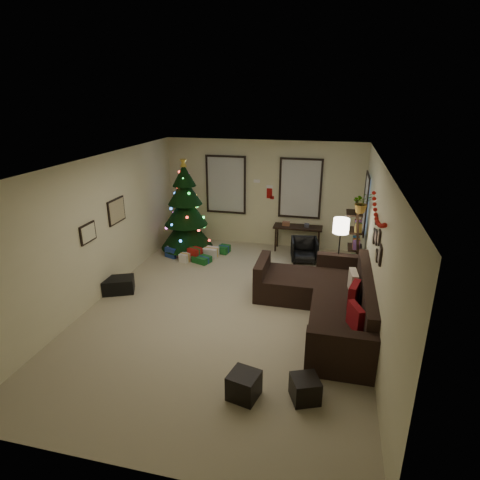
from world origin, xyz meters
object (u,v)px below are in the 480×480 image
object	(u,v)px
sofa	(328,301)
desk_chair	(304,250)
christmas_tree	(186,213)
desk	(298,229)
bookshelf	(356,242)

from	to	relation	value
sofa	desk_chair	size ratio (longest dim) A/B	5.35
christmas_tree	desk	xyz separation A→B (m)	(2.70, 0.66, -0.42)
desk	bookshelf	size ratio (longest dim) A/B	0.71
christmas_tree	bookshelf	xyz separation A→B (m)	(4.03, -0.67, -0.17)
desk	desk_chair	size ratio (longest dim) A/B	2.11
christmas_tree	sofa	world-z (taller)	christmas_tree
christmas_tree	bookshelf	bearing A→B (deg)	-9.48
sofa	desk_chair	distance (m)	2.51
christmas_tree	desk	distance (m)	2.81
bookshelf	desk_chair	bearing A→B (deg)	148.34
christmas_tree	desk_chair	xyz separation A→B (m)	(2.93, 0.01, -0.71)
desk_chair	bookshelf	size ratio (longest dim) A/B	0.34
sofa	desk	xyz separation A→B (m)	(-0.84, 3.09, 0.27)
christmas_tree	desk	world-z (taller)	christmas_tree
desk_chair	sofa	bearing A→B (deg)	-84.94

